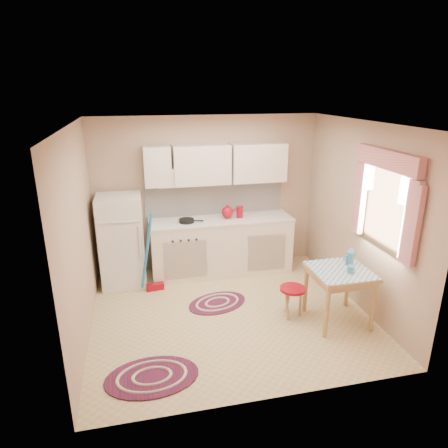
% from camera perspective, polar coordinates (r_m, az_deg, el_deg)
% --- Properties ---
extents(room_shell, '(3.64, 3.60, 2.52)m').
position_cam_1_polar(room_shell, '(5.14, 1.97, 4.30)').
color(room_shell, '#C8B57F').
rests_on(room_shell, ground).
extents(fridge, '(0.65, 0.60, 1.40)m').
position_cam_1_polar(fridge, '(6.23, -14.41, -2.32)').
color(fridge, white).
rests_on(fridge, ground).
extents(broom, '(0.29, 0.15, 1.20)m').
position_cam_1_polar(broom, '(5.93, -10.09, -4.12)').
color(broom, '#1D6EB6').
rests_on(broom, ground).
extents(base_cabinets, '(2.25, 0.60, 0.88)m').
position_cam_1_polar(base_cabinets, '(6.49, -0.38, -3.28)').
color(base_cabinets, silver).
rests_on(base_cabinets, ground).
extents(countertop, '(2.27, 0.62, 0.04)m').
position_cam_1_polar(countertop, '(6.33, -0.39, 0.58)').
color(countertop, silver).
rests_on(countertop, base_cabinets).
extents(frying_pan, '(0.30, 0.30, 0.05)m').
position_cam_1_polar(frying_pan, '(6.18, -5.38, 0.47)').
color(frying_pan, black).
rests_on(frying_pan, countertop).
extents(red_kettle, '(0.26, 0.25, 0.21)m').
position_cam_1_polar(red_kettle, '(6.31, 0.48, 1.71)').
color(red_kettle, maroon).
rests_on(red_kettle, countertop).
extents(red_canister, '(0.11, 0.11, 0.16)m').
position_cam_1_polar(red_canister, '(6.37, 2.25, 1.62)').
color(red_canister, maroon).
rests_on(red_canister, countertop).
extents(table, '(0.72, 0.72, 0.72)m').
position_cam_1_polar(table, '(5.40, 15.99, -9.84)').
color(table, tan).
rests_on(table, ground).
extents(stool, '(0.36, 0.36, 0.42)m').
position_cam_1_polar(stool, '(5.44, 9.67, -10.92)').
color(stool, maroon).
rests_on(stool, ground).
extents(coffee_pot, '(0.13, 0.11, 0.25)m').
position_cam_1_polar(coffee_pot, '(5.38, 17.57, -4.42)').
color(coffee_pot, teal).
rests_on(coffee_pot, table).
extents(mug, '(0.12, 0.12, 0.10)m').
position_cam_1_polar(mug, '(5.18, 17.70, -6.22)').
color(mug, teal).
rests_on(mug, table).
extents(rug_center, '(0.99, 0.80, 0.02)m').
position_cam_1_polar(rug_center, '(5.75, -0.96, -11.20)').
color(rug_center, maroon).
rests_on(rug_center, ground).
extents(rug_left, '(1.01, 0.69, 0.02)m').
position_cam_1_polar(rug_left, '(4.56, -10.24, -20.70)').
color(rug_left, maroon).
rests_on(rug_left, ground).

